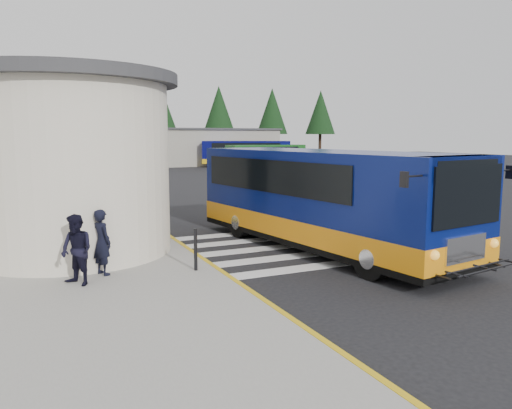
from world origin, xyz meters
name	(u,v)px	position (x,y,z in m)	size (l,w,h in m)	color
ground	(304,238)	(0.00, 0.00, 0.00)	(140.00, 140.00, 0.00)	black
curb_strip	(152,226)	(-4.05, 4.00, 0.08)	(0.12, 34.00, 0.16)	gold
crosswalk	(303,244)	(-0.50, -0.80, 0.01)	(8.00, 5.35, 0.01)	silver
depot_building	(161,147)	(6.00, 42.00, 2.11)	(26.40, 8.40, 4.20)	gray
tree_line	(147,108)	(6.29, 50.00, 6.77)	(58.40, 4.40, 10.00)	black
transit_bus	(322,202)	(-0.26, -1.49, 1.38)	(4.51, 10.51, 2.89)	#07145A
pedestrian_a	(102,242)	(-6.62, -2.21, 0.91)	(0.55, 0.36, 1.52)	black
pedestrian_b	(77,250)	(-7.23, -2.83, 0.91)	(0.74, 0.58, 1.52)	black
bollard	(196,249)	(-4.58, -2.76, 0.65)	(0.08, 0.08, 1.01)	black
far_bus_a	(247,152)	(13.75, 35.69, 1.57)	(9.51, 6.72, 2.42)	#06084C
far_bus_b	(266,155)	(14.27, 32.01, 1.37)	(8.25, 2.69, 2.10)	#144C17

